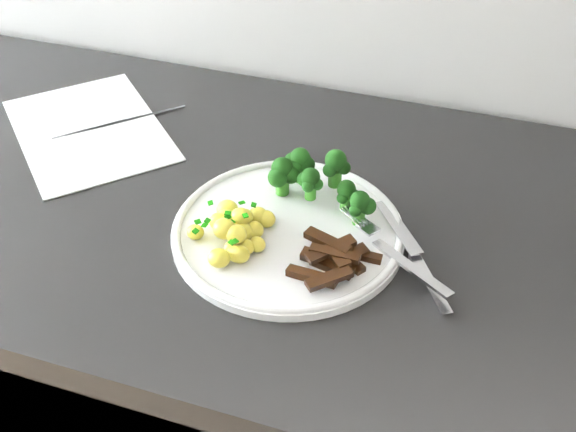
# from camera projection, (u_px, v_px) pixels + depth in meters

# --- Properties ---
(counter) EXTENTS (2.44, 0.61, 0.91)m
(counter) POSITION_uv_depth(u_px,v_px,m) (284.00, 425.00, 1.18)
(counter) COLOR black
(counter) RESTS_ON ground
(recipe_paper) EXTENTS (0.33, 0.33, 0.00)m
(recipe_paper) POSITION_uv_depth(u_px,v_px,m) (89.00, 130.00, 1.02)
(recipe_paper) COLOR white
(recipe_paper) RESTS_ON counter
(plate) EXTENTS (0.28, 0.28, 0.02)m
(plate) POSITION_uv_depth(u_px,v_px,m) (288.00, 230.00, 0.84)
(plate) COLOR white
(plate) RESTS_ON counter
(broccoli) EXTENTS (0.14, 0.09, 0.06)m
(broccoli) POSITION_uv_depth(u_px,v_px,m) (316.00, 177.00, 0.86)
(broccoli) COLOR #2A6F1A
(broccoli) RESTS_ON plate
(potatoes) EXTENTS (0.10, 0.10, 0.04)m
(potatoes) POSITION_uv_depth(u_px,v_px,m) (236.00, 229.00, 0.82)
(potatoes) COLOR #E4D74E
(potatoes) RESTS_ON plate
(beef_strips) EXTENTS (0.10, 0.09, 0.03)m
(beef_strips) POSITION_uv_depth(u_px,v_px,m) (334.00, 259.00, 0.79)
(beef_strips) COLOR black
(beef_strips) RESTS_ON plate
(fork) EXTENTS (0.15, 0.12, 0.02)m
(fork) POSITION_uv_depth(u_px,v_px,m) (396.00, 254.00, 0.80)
(fork) COLOR silver
(fork) RESTS_ON plate
(knife) EXTENTS (0.12, 0.17, 0.02)m
(knife) POSITION_uv_depth(u_px,v_px,m) (420.00, 268.00, 0.79)
(knife) COLOR silver
(knife) RESTS_ON plate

